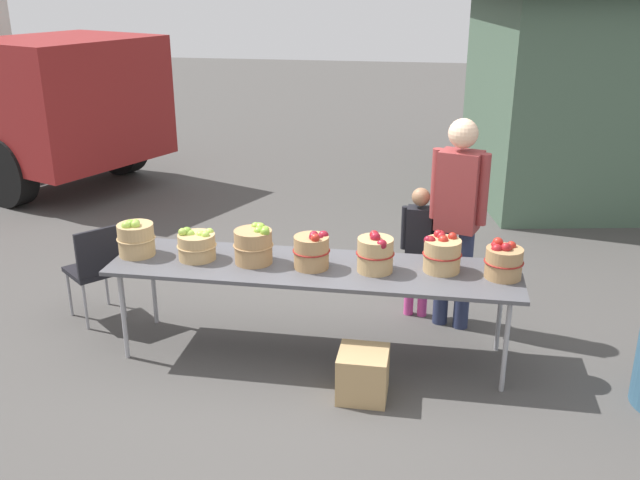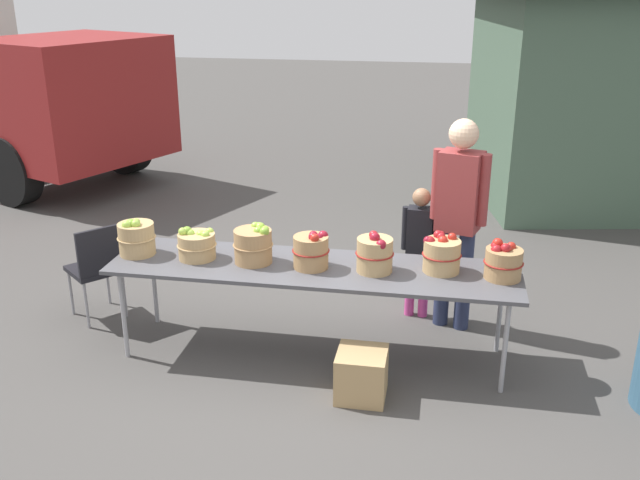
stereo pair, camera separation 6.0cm
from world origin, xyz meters
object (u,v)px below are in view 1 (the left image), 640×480
apple_basket_red_0 (312,251)px  apple_basket_red_3 (503,260)px  produce_crate (363,374)px  market_table (313,270)px  apple_basket_green_0 (136,238)px  apple_basket_red_2 (442,253)px  apple_basket_green_1 (197,245)px  apple_basket_red_1 (375,254)px  child_customer (419,242)px  vendor_adult (458,209)px  folding_chair (96,265)px  apple_basket_green_2 (254,245)px

apple_basket_red_0 → apple_basket_red_3: apple_basket_red_0 is taller
produce_crate → market_table: bearing=130.1°
apple_basket_green_0 → apple_basket_red_2: (2.36, 0.08, -0.00)m
apple_basket_green_1 → apple_basket_red_1: bearing=-0.6°
apple_basket_red_0 → child_customer: 1.16m
apple_basket_green_1 → produce_crate: bearing=-21.4°
apple_basket_green_0 → vendor_adult: size_ratio=0.17×
market_table → produce_crate: size_ratio=8.88×
child_customer → folding_chair: size_ratio=1.35×
apple_basket_red_2 → produce_crate: (-0.50, -0.61, -0.71)m
apple_basket_red_0 → child_customer: child_customer is taller
market_table → apple_basket_green_2: (-0.46, 0.00, 0.17)m
apple_basket_green_2 → apple_basket_red_3: 1.85m
apple_basket_green_0 → child_customer: 2.33m
apple_basket_green_0 → apple_basket_red_2: size_ratio=1.03×
apple_basket_red_2 → apple_basket_green_1: bearing=-177.7°
child_customer → folding_chair: 2.74m
folding_chair → apple_basket_red_2: bearing=126.1°
apple_basket_red_1 → folding_chair: (-2.39, 0.29, -0.38)m
apple_basket_green_0 → apple_basket_red_1: 1.87m
apple_basket_green_0 → apple_basket_green_1: apple_basket_green_0 is taller
apple_basket_green_0 → child_customer: size_ratio=0.26×
apple_basket_green_2 → apple_basket_red_3: size_ratio=1.08×
apple_basket_green_0 → apple_basket_green_2: (0.95, 0.01, 0.00)m
apple_basket_green_0 → apple_basket_red_1: size_ratio=0.96×
folding_chair → market_table: bearing=121.8°
apple_basket_green_1 → apple_basket_red_0: (0.91, -0.03, 0.02)m
apple_basket_green_1 → apple_basket_red_3: size_ratio=1.07×
apple_basket_red_3 → child_customer: (-0.63, 0.80, -0.20)m
market_table → apple_basket_red_2: 0.97m
apple_basket_green_1 → apple_basket_red_0: apple_basket_red_0 is taller
vendor_adult → produce_crate: 1.62m
child_customer → apple_basket_red_2: bearing=107.5°
apple_basket_green_2 → apple_basket_green_0: bearing=-179.6°
apple_basket_green_2 → apple_basket_red_0: (0.45, -0.02, -0.01)m
apple_basket_green_2 → apple_basket_red_0: bearing=-3.0°
market_table → produce_crate: bearing=-49.9°
apple_basket_red_0 → vendor_adult: bearing=33.4°
apple_basket_red_1 → apple_basket_red_2: size_ratio=1.07×
apple_basket_green_2 → produce_crate: bearing=-30.4°
apple_basket_green_0 → child_customer: bearing=21.0°
apple_basket_red_3 → apple_basket_green_2: bearing=-179.2°
apple_basket_green_1 → apple_basket_green_0: bearing=-178.9°
market_table → folding_chair: 1.95m
market_table → apple_basket_red_0: bearing=-106.1°
apple_basket_green_0 → apple_basket_green_2: bearing=0.4°
apple_basket_red_2 → folding_chair: size_ratio=0.34×
apple_basket_red_3 → folding_chair: 3.34m
child_customer → apple_basket_red_1: bearing=74.0°
market_table → produce_crate: 0.88m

